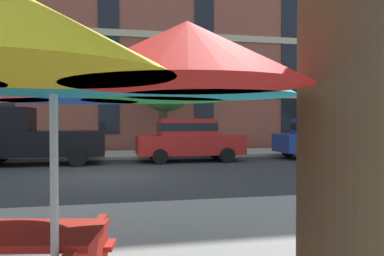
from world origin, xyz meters
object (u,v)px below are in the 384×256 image
(pickup_black, at_px, (30,138))
(sedan_red, at_px, (189,139))
(sedan_blue, at_px, (324,137))
(street_tree_middle, at_px, (166,80))
(patio_umbrella, at_px, (53,68))
(street_tree_right, at_px, (337,100))

(pickup_black, distance_m, sedan_red, 6.20)
(sedan_blue, xyz_separation_m, street_tree_middle, (-6.77, 2.90, 2.71))
(sedan_red, distance_m, street_tree_middle, 4.00)
(sedan_red, height_order, patio_umbrella, patio_umbrella)
(sedan_red, relative_size, patio_umbrella, 1.19)
(pickup_black, relative_size, patio_umbrella, 1.37)
(sedan_blue, height_order, street_tree_middle, street_tree_middle)
(sedan_red, height_order, street_tree_middle, street_tree_middle)
(patio_umbrella, bearing_deg, street_tree_middle, 78.66)
(sedan_blue, bearing_deg, pickup_black, 180.00)
(street_tree_middle, relative_size, street_tree_right, 1.36)
(street_tree_middle, xyz_separation_m, street_tree_right, (9.10, -0.28, -0.88))
(sedan_red, distance_m, sedan_blue, 6.26)
(sedan_blue, distance_m, street_tree_right, 3.95)
(pickup_black, bearing_deg, sedan_red, -0.00)
(pickup_black, height_order, street_tree_middle, street_tree_middle)
(pickup_black, distance_m, street_tree_middle, 6.90)
(sedan_red, relative_size, street_tree_right, 1.13)
(street_tree_right, bearing_deg, street_tree_middle, 178.27)
(patio_umbrella, bearing_deg, pickup_black, 101.40)
(sedan_blue, relative_size, street_tree_middle, 0.83)
(sedan_red, xyz_separation_m, sedan_blue, (6.26, 0.00, 0.00))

